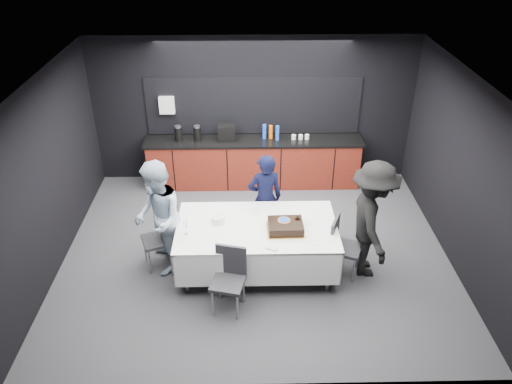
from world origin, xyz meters
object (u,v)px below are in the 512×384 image
chair_left (162,234)px  person_left (158,218)px  chair_near (229,274)px  champagne_flute (185,225)px  person_center (265,199)px  plate_stack (218,219)px  person_right (372,220)px  party_table (257,234)px  chair_right (341,242)px  cake_assembly (286,226)px

chair_left → person_left: person_left is taller
chair_left → chair_near: same height
champagne_flute → person_center: bearing=39.6°
chair_near → person_left: (-1.04, 0.84, 0.35)m
plate_stack → person_left: 0.86m
person_center → person_right: bearing=139.1°
chair_left → person_left: bearing=-92.9°
person_right → party_table: bearing=86.7°
party_table → chair_near: chair_near is taller
chair_right → person_right: size_ratio=0.51×
party_table → plate_stack: size_ratio=11.66×
chair_right → person_center: bearing=141.4°
cake_assembly → chair_right: (0.82, 0.02, -0.31)m
cake_assembly → chair_near: cake_assembly is taller
chair_right → person_right: 0.55m
cake_assembly → person_right: person_right is taller
chair_right → person_left: 2.68m
party_table → chair_right: (1.23, -0.10, -0.11)m
plate_stack → champagne_flute: 0.54m
chair_left → person_left: (-0.00, -0.09, 0.35)m
champagne_flute → chair_near: 0.95m
person_center → person_left: 1.72m
plate_stack → person_right: (2.20, -0.19, 0.08)m
party_table → plate_stack: 0.60m
chair_near → plate_stack: bearing=101.4°
person_left → person_right: (3.06, -0.14, 0.02)m
chair_left → chair_right: (2.65, -0.26, 0.00)m
cake_assembly → person_center: person_center is taller
chair_near → chair_right: bearing=22.7°
plate_stack → person_right: size_ratio=0.11×
plate_stack → champagne_flute: size_ratio=0.89×
plate_stack → champagne_flute: (-0.44, -0.29, 0.11)m
champagne_flute → person_center: (1.15, 0.95, -0.17)m
champagne_flute → chair_left: 0.67m
chair_near → person_left: bearing=141.1°
chair_left → chair_right: same height
cake_assembly → plate_stack: 1.00m
chair_right → person_right: person_right is taller
party_table → cake_assembly: bearing=-15.9°
person_center → person_left: (-1.57, -0.71, 0.12)m
chair_left → chair_near: size_ratio=1.00×
champagne_flute → person_left: (-0.42, 0.25, -0.05)m
person_right → cake_assembly: bearing=91.2°
plate_stack → chair_left: size_ratio=0.22×
person_right → champagne_flute: bearing=91.6°
person_center → chair_right: bearing=130.0°
person_left → person_right: bearing=74.2°
chair_near → person_center: (0.53, 1.54, 0.23)m
chair_left → person_right: 3.09m
plate_stack → chair_right: size_ratio=0.22×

